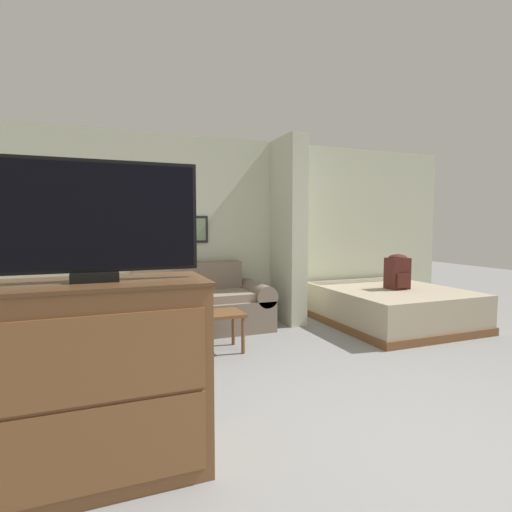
{
  "coord_description": "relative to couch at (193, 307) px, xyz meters",
  "views": [
    {
      "loc": [
        -1.67,
        -1.69,
        1.39
      ],
      "look_at": [
        -0.12,
        2.27,
        1.05
      ],
      "focal_mm": 28.0,
      "sensor_mm": 36.0,
      "label": 1
    }
  ],
  "objects": [
    {
      "name": "tv_dresser",
      "position": [
        -1.13,
        -2.78,
        0.23
      ],
      "size": [
        1.18,
        0.57,
        1.08
      ],
      "color": "brown",
      "rests_on": "ground_plane"
    },
    {
      "name": "bed",
      "position": [
        2.64,
        -0.6,
        -0.06
      ],
      "size": [
        1.72,
        1.97,
        0.51
      ],
      "color": "brown",
      "rests_on": "ground_plane"
    },
    {
      "name": "coffee_table",
      "position": [
        0.03,
        -0.92,
        0.05
      ],
      "size": [
        0.61,
        0.42,
        0.43
      ],
      "color": "brown",
      "rests_on": "ground_plane"
    },
    {
      "name": "ground_plane",
      "position": [
        0.57,
        -3.36,
        -0.32
      ],
      "size": [
        20.0,
        20.0,
        0.0
      ],
      "primitive_type": "plane",
      "color": "gray"
    },
    {
      "name": "backpack",
      "position": [
        2.67,
        -0.72,
        0.44
      ],
      "size": [
        0.28,
        0.25,
        0.48
      ],
      "color": "#471E19",
      "rests_on": "bed"
    },
    {
      "name": "tv",
      "position": [
        -1.13,
        -2.78,
        1.1
      ],
      "size": [
        1.09,
        0.16,
        0.64
      ],
      "color": "black",
      "rests_on": "tv_dresser"
    },
    {
      "name": "table_lamp",
      "position": [
        -1.15,
        0.03,
        0.52
      ],
      "size": [
        0.38,
        0.38,
        0.42
      ],
      "color": "tan",
      "rests_on": "side_table"
    },
    {
      "name": "side_table",
      "position": [
        -1.15,
        0.03,
        0.12
      ],
      "size": [
        0.41,
        0.41,
        0.54
      ],
      "color": "brown",
      "rests_on": "ground_plane"
    },
    {
      "name": "wall_partition_pillar",
      "position": [
        1.39,
        0.06,
        0.98
      ],
      "size": [
        0.24,
        0.73,
        2.6
      ],
      "color": "beige",
      "rests_on": "ground_plane"
    },
    {
      "name": "couch",
      "position": [
        0.0,
        0.0,
        0.0
      ],
      "size": [
        2.01,
        0.84,
        0.87
      ],
      "color": "gray",
      "rests_on": "ground_plane"
    },
    {
      "name": "wall_back",
      "position": [
        0.56,
        0.48,
        0.98
      ],
      "size": [
        7.71,
        0.16,
        2.6
      ],
      "color": "beige",
      "rests_on": "ground_plane"
    }
  ]
}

